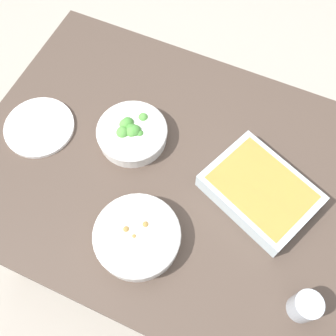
{
  "coord_description": "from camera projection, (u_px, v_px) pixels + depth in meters",
  "views": [
    {
      "loc": [
        0.22,
        -0.5,
        1.85
      ],
      "look_at": [
        0.0,
        0.0,
        0.74
      ],
      "focal_mm": 43.81,
      "sensor_mm": 36.0,
      "label": 1
    }
  ],
  "objects": [
    {
      "name": "ground_plane",
      "position": [
        168.0,
        239.0,
        1.9
      ],
      "size": [
        6.0,
        6.0,
        0.0
      ],
      "primitive_type": "plane",
      "color": "#B2A899"
    },
    {
      "name": "dining_table",
      "position": [
        168.0,
        180.0,
        1.31
      ],
      "size": [
        1.2,
        0.9,
        0.74
      ],
      "color": "#4C3D33",
      "rests_on": "ground_plane"
    },
    {
      "name": "stew_bowl",
      "position": [
        137.0,
        237.0,
        1.11
      ],
      "size": [
        0.24,
        0.24,
        0.06
      ],
      "color": "silver",
      "rests_on": "dining_table"
    },
    {
      "name": "broccoli_bowl",
      "position": [
        132.0,
        133.0,
        1.25
      ],
      "size": [
        0.22,
        0.22,
        0.07
      ],
      "color": "silver",
      "rests_on": "dining_table"
    },
    {
      "name": "baking_dish",
      "position": [
        260.0,
        191.0,
        1.16
      ],
      "size": [
        0.36,
        0.32,
        0.06
      ],
      "color": "silver",
      "rests_on": "dining_table"
    },
    {
      "name": "drink_cup",
      "position": [
        304.0,
        307.0,
        1.02
      ],
      "size": [
        0.07,
        0.07,
        0.08
      ],
      "color": "#B2BCC6",
      "rests_on": "dining_table"
    },
    {
      "name": "side_plate",
      "position": [
        39.0,
        127.0,
        1.29
      ],
      "size": [
        0.22,
        0.22,
        0.01
      ],
      "primitive_type": "cylinder",
      "color": "white",
      "rests_on": "dining_table"
    },
    {
      "name": "spoon_by_stew",
      "position": [
        145.0,
        226.0,
        1.15
      ],
      "size": [
        0.03,
        0.18,
        0.01
      ],
      "color": "silver",
      "rests_on": "dining_table"
    }
  ]
}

